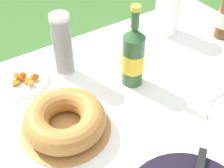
# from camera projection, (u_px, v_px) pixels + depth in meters

# --- Properties ---
(garden_table) EXTENTS (1.85, 1.15, 0.68)m
(garden_table) POSITION_uv_depth(u_px,v_px,m) (103.00, 156.00, 1.00)
(garden_table) COLOR brown
(garden_table) RESTS_ON ground_plane
(tablecloth) EXTENTS (1.86, 1.16, 0.10)m
(tablecloth) POSITION_uv_depth(u_px,v_px,m) (103.00, 148.00, 0.97)
(tablecloth) COLOR white
(tablecloth) RESTS_ON garden_table
(bundt_cake) EXTENTS (0.29, 0.29, 0.09)m
(bundt_cake) POSITION_uv_depth(u_px,v_px,m) (65.00, 120.00, 0.98)
(bundt_cake) COLOR #B78447
(bundt_cake) RESTS_ON tablecloth
(cup_stack) EXTENTS (0.07, 0.07, 0.25)m
(cup_stack) POSITION_uv_depth(u_px,v_px,m) (63.00, 45.00, 1.15)
(cup_stack) COLOR white
(cup_stack) RESTS_ON tablecloth
(cider_bottle_green) EXTENTS (0.08, 0.08, 0.32)m
(cider_bottle_green) POSITION_uv_depth(u_px,v_px,m) (133.00, 56.00, 1.11)
(cider_bottle_green) COLOR #2D562D
(cider_bottle_green) RESTS_ON tablecloth
(snack_plate_near) EXTENTS (0.19, 0.19, 0.05)m
(snack_plate_near) POSITION_uv_depth(u_px,v_px,m) (23.00, 80.00, 1.18)
(snack_plate_near) COLOR white
(snack_plate_near) RESTS_ON tablecloth
(paper_towel_roll) EXTENTS (0.11, 0.11, 0.23)m
(paper_towel_roll) POSITION_uv_depth(u_px,v_px,m) (168.00, 9.00, 1.37)
(paper_towel_roll) COLOR white
(paper_towel_roll) RESTS_ON tablecloth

